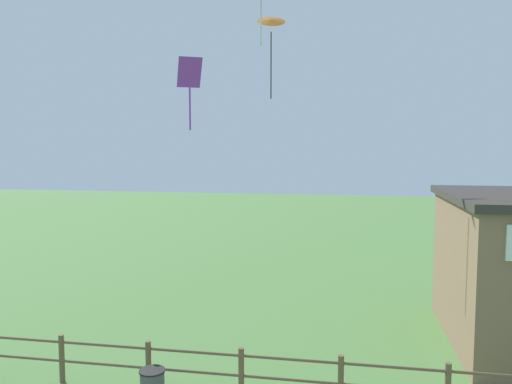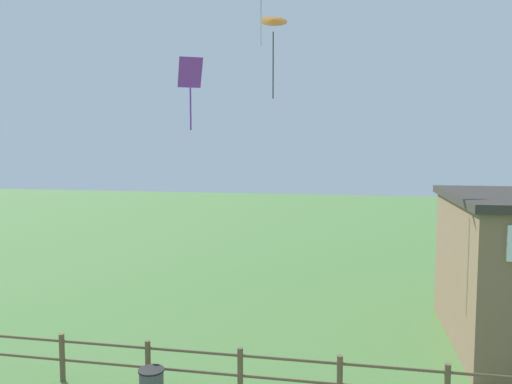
{
  "view_description": "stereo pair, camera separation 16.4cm",
  "coord_description": "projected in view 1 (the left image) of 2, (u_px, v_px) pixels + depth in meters",
  "views": [
    {
      "loc": [
        2.42,
        -5.04,
        6.04
      ],
      "look_at": [
        0.0,
        8.29,
        4.84
      ],
      "focal_mm": 35.0,
      "sensor_mm": 36.0,
      "label": 1
    },
    {
      "loc": [
        2.58,
        -5.01,
        6.04
      ],
      "look_at": [
        0.0,
        8.29,
        4.84
      ],
      "focal_mm": 35.0,
      "sensor_mm": 36.0,
      "label": 2
    }
  ],
  "objects": [
    {
      "name": "kite_purple_streamer",
      "position": [
        190.0,
        79.0,
        14.57
      ],
      "size": [
        0.85,
        0.79,
        2.08
      ],
      "color": "purple"
    },
    {
      "name": "kite_orange_delta",
      "position": [
        271.0,
        23.0,
        19.99
      ],
      "size": [
        1.35,
        1.25,
        3.45
      ],
      "color": "orange"
    },
    {
      "name": "wooden_fence",
      "position": [
        241.0,
        370.0,
        12.0
      ],
      "size": [
        14.34,
        0.14,
        1.25
      ],
      "color": "brown",
      "rests_on": "ground_plane"
    }
  ]
}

